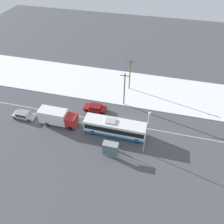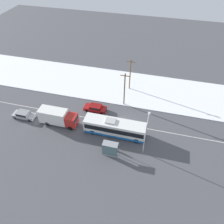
# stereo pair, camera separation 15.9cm
# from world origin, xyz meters

# --- Properties ---
(ground_plane) EXTENTS (120.00, 120.00, 0.00)m
(ground_plane) POSITION_xyz_m (0.00, 0.00, 0.00)
(ground_plane) COLOR #4C4C51
(snow_lot) EXTENTS (80.00, 12.85, 0.12)m
(snow_lot) POSITION_xyz_m (0.00, 11.69, 0.06)
(snow_lot) COLOR white
(snow_lot) RESTS_ON ground_plane
(lane_marking_center) EXTENTS (60.00, 0.12, 0.00)m
(lane_marking_center) POSITION_xyz_m (0.00, 0.00, 0.00)
(lane_marking_center) COLOR silver
(lane_marking_center) RESTS_ON ground_plane
(city_bus) EXTENTS (10.96, 2.57, 3.13)m
(city_bus) POSITION_xyz_m (-1.14, -2.67, 1.53)
(city_bus) COLOR white
(city_bus) RESTS_ON ground_plane
(box_truck) EXTENTS (7.08, 2.30, 3.15)m
(box_truck) POSITION_xyz_m (-12.04, -2.80, 1.73)
(box_truck) COLOR silver
(box_truck) RESTS_ON ground_plane
(sedan_car) EXTENTS (4.40, 1.80, 1.33)m
(sedan_car) POSITION_xyz_m (-6.43, 2.42, 0.74)
(sedan_car) COLOR maroon
(sedan_car) RESTS_ON ground_plane
(parked_car_near_truck) EXTENTS (4.41, 1.80, 1.36)m
(parked_car_near_truck) POSITION_xyz_m (-19.24, -2.94, 0.75)
(parked_car_near_truck) COLOR #9E9EA3
(parked_car_near_truck) RESTS_ON ground_plane
(pedestrian_at_stop) EXTENTS (0.62, 0.28, 1.72)m
(pedestrian_at_stop) POSITION_xyz_m (-1.53, -5.94, 1.06)
(pedestrian_at_stop) COLOR #23232D
(pedestrian_at_stop) RESTS_ON ground_plane
(bus_shelter) EXTENTS (2.52, 1.20, 2.40)m
(bus_shelter) POSITION_xyz_m (-0.83, -7.34, 1.67)
(bus_shelter) COLOR gray
(bus_shelter) RESTS_ON ground_plane
(streetlamp) EXTENTS (0.36, 2.89, 6.77)m
(streetlamp) POSITION_xyz_m (4.37, -4.95, 4.36)
(streetlamp) COLOR #9EA3A8
(streetlamp) RESTS_ON ground_plane
(utility_pole_roadside) EXTENTS (1.80, 0.24, 7.50)m
(utility_pole_roadside) POSITION_xyz_m (-1.32, 5.71, 3.94)
(utility_pole_roadside) COLOR brown
(utility_pole_roadside) RESTS_ON ground_plane
(utility_pole_snowlot) EXTENTS (1.80, 0.24, 7.33)m
(utility_pole_snowlot) POSITION_xyz_m (-1.29, 11.42, 3.85)
(utility_pole_snowlot) COLOR brown
(utility_pole_snowlot) RESTS_ON ground_plane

